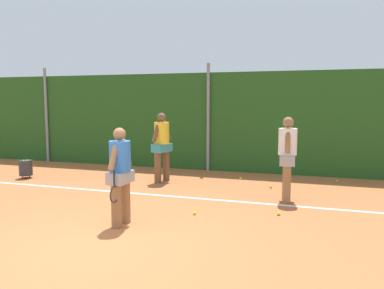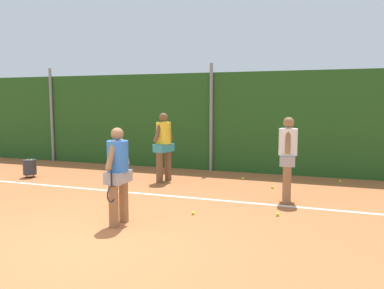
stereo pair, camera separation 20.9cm
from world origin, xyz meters
name	(u,v)px [view 1 (the left image)]	position (x,y,z in m)	size (l,w,h in m)	color
ground_plane	(146,211)	(0.00, 1.99, 0.00)	(31.41, 31.41, 0.00)	#B76638
hedge_fence_backdrop	(210,122)	(0.00, 6.76, 1.50)	(20.41, 0.25, 3.00)	#23511E
fence_post_left	(46,115)	(-5.89, 6.58, 1.64)	(0.10, 0.10, 3.28)	gray
fence_post_center	(208,118)	(0.00, 6.58, 1.64)	(0.10, 0.10, 3.28)	gray
court_baseline_paint	(168,196)	(0.00, 3.20, 0.00)	(14.92, 0.10, 0.01)	white
player_foreground_near	(120,171)	(-0.04, 1.06, 0.95)	(0.36, 0.79, 1.69)	#8C603D
player_midcourt	(287,154)	(2.57, 3.59, 1.01)	(0.39, 0.82, 1.81)	#8C603D
player_backcourt_far	(162,143)	(-0.73, 4.63, 1.03)	(0.45, 0.74, 1.83)	brown
ball_hopper	(26,168)	(-4.53, 3.91, 0.29)	(0.36, 0.36, 0.51)	#2D2D33
tennis_ball_1	(279,214)	(2.52, 2.47, 0.03)	(0.07, 0.07, 0.07)	#CCDB33
tennis_ball_6	(241,178)	(1.21, 5.57, 0.03)	(0.07, 0.07, 0.07)	#CCDB33
tennis_ball_7	(194,213)	(0.99, 2.02, 0.03)	(0.07, 0.07, 0.07)	#CCDB33
tennis_ball_8	(337,181)	(3.72, 6.01, 0.03)	(0.07, 0.07, 0.07)	#CCDB33
tennis_ball_9	(271,187)	(2.12, 4.73, 0.03)	(0.07, 0.07, 0.07)	#CCDB33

